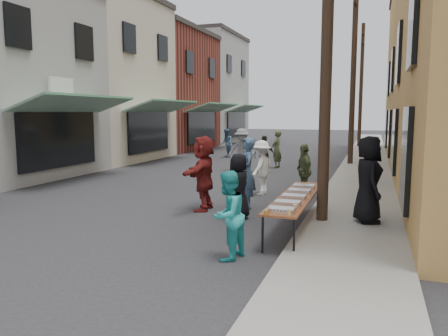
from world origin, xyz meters
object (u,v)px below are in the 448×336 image
Objects in this scene: utility_pole_near at (327,25)px; guest_front_c at (228,215)px; guest_front_a at (239,186)px; serving_table at (296,198)px; utility_pole_mid at (353,72)px; catering_tray_sausage at (281,210)px; server at (368,179)px; utility_pole_far at (361,86)px.

utility_pole_near is 4.97m from guest_front_c.
guest_front_a is (-1.98, -0.16, -3.70)m from utility_pole_near.
guest_front_a is (-1.48, 0.49, 0.09)m from serving_table.
guest_front_a reaches higher than serving_table.
utility_pole_mid is 14.78m from catering_tray_sausage.
catering_tray_sausage is 2.85m from server.
utility_pole_mid is 13.21m from serving_table.
utility_pole_far is 27.33m from guest_front_c.
utility_pole_mid is 2.25× the size of serving_table.
utility_pole_mid is at bearing -172.72° from guest_front_c.
guest_front_c is (0.69, -2.88, -0.01)m from guest_front_a.
utility_pole_far reaches higher than serving_table.
guest_front_a is 2.99m from server.
utility_pole_near reaches higher than guest_front_a.
server is (0.99, -11.89, -3.42)m from utility_pole_mid.
server is at bearing 6.51° from utility_pole_near.
serving_table is at bearing -127.57° from utility_pole_near.
guest_front_c is at bearing -112.99° from utility_pole_near.
utility_pole_mid is 1.00× the size of utility_pole_far.
utility_pole_near reaches higher than server.
utility_pole_near is at bearing -90.00° from utility_pole_mid.
utility_pole_far is at bearing -172.38° from guest_front_a.
utility_pole_mid is 5.62× the size of guest_front_a.
server is at bearing 156.39° from guest_front_c.
serving_table is 2.53× the size of guest_front_c.
utility_pole_mid is at bearing -176.94° from guest_front_a.
utility_pole_near is 3.56m from server.
server is at bearing 27.14° from serving_table.
catering_tray_sausage is (-0.00, -1.65, 0.08)m from serving_table.
utility_pole_near and utility_pole_mid have the same top height.
utility_pole_mid is at bearing 90.00° from utility_pole_near.
serving_table is 1.71m from server.
server is (0.99, -23.89, -3.42)m from utility_pole_far.
guest_front_a is (-1.48, 2.14, 0.01)m from catering_tray_sausage.
guest_front_c is at bearing -94.91° from utility_pole_mid.
guest_front_a is at bearing 161.83° from serving_table.
guest_front_c is at bearing -92.74° from utility_pole_far.
utility_pole_near is at bearing 169.21° from guest_front_c.
utility_pole_mid is 12.41m from server.
utility_pole_mid is 12.87m from guest_front_a.
serving_table is 2.50× the size of guest_front_a.
utility_pole_near is at bearing 52.43° from serving_table.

